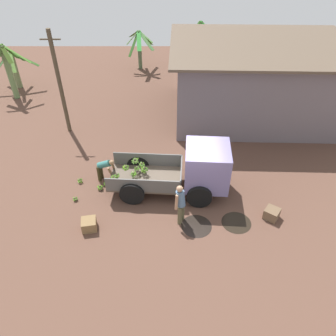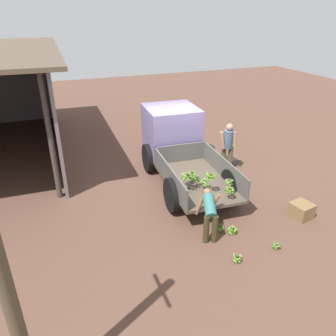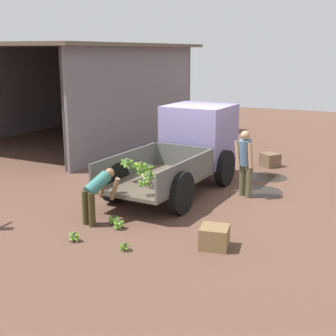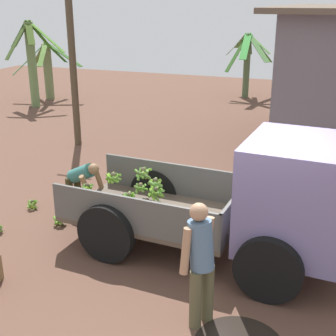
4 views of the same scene
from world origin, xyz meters
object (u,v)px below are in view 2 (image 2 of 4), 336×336
Objects in this scene: cargo_truck at (175,140)px; wooden_crate_1 at (183,133)px; person_foreground_visitor at (228,144)px; banana_bunch_on_ground_0 at (237,258)px; person_worker_loading at (209,212)px; banana_bunch_on_ground_3 at (232,230)px; banana_bunch_on_ground_2 at (277,245)px; wooden_crate_0 at (301,210)px; banana_bunch_on_ground_1 at (220,227)px.

cargo_truck is 3.30m from wooden_crate_1.
person_foreground_visitor is 7.20× the size of banana_bunch_on_ground_0.
wooden_crate_1 is (2.78, -1.52, -0.91)m from cargo_truck.
person_foreground_visitor is 1.50× the size of person_worker_loading.
banana_bunch_on_ground_3 reaches higher than banana_bunch_on_ground_0.
banana_bunch_on_ground_2 is at bearing -87.92° from banana_bunch_on_ground_0.
person_foreground_visitor is at bearing -27.50° from banana_bunch_on_ground_0.
wooden_crate_1 reaches higher than wooden_crate_0.
banana_bunch_on_ground_1 is (-3.60, 0.28, -1.01)m from cargo_truck.
banana_bunch_on_ground_3 is 6.78m from wooden_crate_1.
wooden_crate_0 reaches higher than banana_bunch_on_ground_1.
banana_bunch_on_ground_3 is (0.87, 0.65, 0.02)m from banana_bunch_on_ground_2.
banana_bunch_on_ground_3 is (-0.21, -0.24, 0.01)m from banana_bunch_on_ground_1.
person_worker_loading is 0.69m from banana_bunch_on_ground_1.
cargo_truck is at bearing 27.91° from wooden_crate_0.
cargo_truck is at bearing -4.43° from banana_bunch_on_ground_1.
banana_bunch_on_ground_0 reaches higher than banana_bunch_on_ground_1.
banana_bunch_on_ground_0 is (-1.06, -0.16, -0.58)m from person_worker_loading.
cargo_truck is at bearing 7.42° from banana_bunch_on_ground_2.
wooden_crate_0 is at bearing -148.38° from cargo_truck.
banana_bunch_on_ground_1 is 6.63m from wooden_crate_1.
banana_bunch_on_ground_1 is 0.49× the size of wooden_crate_0.
banana_bunch_on_ground_3 is at bearing 166.68° from wooden_crate_1.
person_foreground_visitor is 3.67m from banana_bunch_on_ground_1.
person_foreground_visitor is 4.30m from banana_bunch_on_ground_2.
wooden_crate_1 reaches higher than banana_bunch_on_ground_1.
banana_bunch_on_ground_3 is at bearing 36.80° from banana_bunch_on_ground_2.
cargo_truck reaches higher than person_worker_loading.
person_foreground_visitor is 3.35m from wooden_crate_0.
wooden_crate_1 reaches higher than banana_bunch_on_ground_3.
cargo_truck is at bearing -5.73° from banana_bunch_on_ground_0.
banana_bunch_on_ground_1 is at bearing 83.76° from wooden_crate_0.
wooden_crate_1 is at bearing -13.32° from banana_bunch_on_ground_3.
cargo_truck is 20.56× the size of banana_bunch_on_ground_0.
person_worker_loading is at bearing 99.99° from banana_bunch_on_ground_1.
banana_bunch_on_ground_0 is 1.14m from banana_bunch_on_ground_1.
banana_bunch_on_ground_2 is 0.41× the size of wooden_crate_0.
person_foreground_visitor is 4.72m from banana_bunch_on_ground_0.
wooden_crate_1 is (7.47, -0.91, 0.11)m from banana_bunch_on_ground_2.
banana_bunch_on_ground_1 is at bearing 164.28° from wooden_crate_1.
banana_bunch_on_ground_0 is (-4.73, 0.47, -1.01)m from cargo_truck.
cargo_truck is 4.27× the size of person_worker_loading.
banana_bunch_on_ground_2 is (-1.08, -0.89, -0.00)m from banana_bunch_on_ground_1.
person_foreground_visitor is 6.64× the size of banana_bunch_on_ground_1.
banana_bunch_on_ground_0 is at bearing 92.08° from banana_bunch_on_ground_2.
banana_bunch_on_ground_1 is 1.40m from banana_bunch_on_ground_2.
person_worker_loading is 5.27× the size of banana_bunch_on_ground_2.
wooden_crate_1 is (6.39, -1.80, 0.11)m from banana_bunch_on_ground_1.
banana_bunch_on_ground_2 is 0.81× the size of banana_bunch_on_ground_3.
person_worker_loading reaches higher than banana_bunch_on_ground_0.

